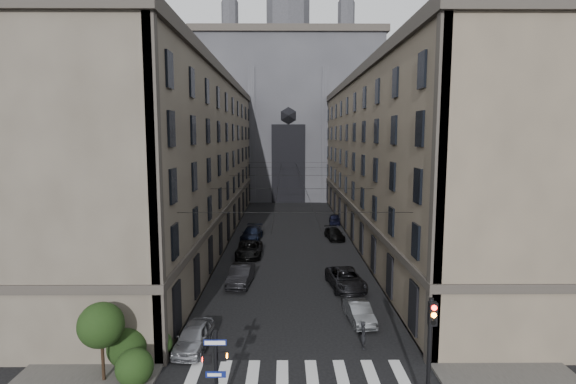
{
  "coord_description": "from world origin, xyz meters",
  "views": [
    {
      "loc": [
        -0.6,
        -16.23,
        12.03
      ],
      "look_at": [
        -0.41,
        12.17,
        8.45
      ],
      "focal_mm": 28.0,
      "sensor_mm": 36.0,
      "label": 1
    }
  ],
  "objects_px": {
    "car_left_midnear": "(241,275)",
    "pedestrian": "(363,335)",
    "car_right_midfar": "(334,234)",
    "pedestrian_signal_left": "(216,369)",
    "car_right_midnear": "(346,279)",
    "car_left_far": "(252,234)",
    "gothic_tower": "(288,107)",
    "traffic_light_right": "(430,342)",
    "car_right_far": "(335,219)",
    "car_left_midfar": "(249,249)",
    "car_left_near": "(194,337)",
    "car_right_near": "(359,312)"
  },
  "relations": [
    {
      "from": "traffic_light_right",
      "to": "pedestrian",
      "type": "distance_m",
      "value": 6.8
    },
    {
      "from": "pedestrian_signal_left",
      "to": "car_left_midnear",
      "type": "distance_m",
      "value": 17.59
    },
    {
      "from": "car_right_midnear",
      "to": "pedestrian",
      "type": "bearing_deg",
      "value": -98.54
    },
    {
      "from": "car_left_midnear",
      "to": "pedestrian",
      "type": "height_order",
      "value": "pedestrian"
    },
    {
      "from": "car_left_far",
      "to": "car_right_near",
      "type": "distance_m",
      "value": 24.63
    },
    {
      "from": "pedestrian",
      "to": "car_left_far",
      "type": "bearing_deg",
      "value": 15.6
    },
    {
      "from": "car_left_midnear",
      "to": "car_left_midfar",
      "type": "distance_m",
      "value": 8.57
    },
    {
      "from": "car_right_near",
      "to": "gothic_tower",
      "type": "bearing_deg",
      "value": 87.68
    },
    {
      "from": "car_right_near",
      "to": "pedestrian",
      "type": "distance_m",
      "value": 3.61
    },
    {
      "from": "traffic_light_right",
      "to": "car_right_near",
      "type": "height_order",
      "value": "traffic_light_right"
    },
    {
      "from": "car_right_near",
      "to": "traffic_light_right",
      "type": "bearing_deg",
      "value": -87.88
    },
    {
      "from": "car_right_far",
      "to": "car_left_midnear",
      "type": "bearing_deg",
      "value": -107.48
    },
    {
      "from": "car_right_midnear",
      "to": "car_right_midfar",
      "type": "distance_m",
      "value": 16.97
    },
    {
      "from": "pedestrian",
      "to": "car_right_midfar",
      "type": "bearing_deg",
      "value": -4.48
    },
    {
      "from": "traffic_light_right",
      "to": "car_right_far",
      "type": "bearing_deg",
      "value": 89.19
    },
    {
      "from": "car_right_midfar",
      "to": "pedestrian",
      "type": "relative_size",
      "value": 2.77
    },
    {
      "from": "traffic_light_right",
      "to": "car_left_midfar",
      "type": "xyz_separation_m",
      "value": [
        -9.8,
        25.66,
        -2.54
      ]
    },
    {
      "from": "pedestrian_signal_left",
      "to": "pedestrian",
      "type": "distance_m",
      "value": 9.94
    },
    {
      "from": "traffic_light_right",
      "to": "car_right_midfar",
      "type": "bearing_deg",
      "value": 90.78
    },
    {
      "from": "car_left_near",
      "to": "car_left_far",
      "type": "xyz_separation_m",
      "value": [
        1.31,
        26.65,
        0.04
      ]
    },
    {
      "from": "car_left_midfar",
      "to": "car_right_near",
      "type": "relative_size",
      "value": 1.37
    },
    {
      "from": "car_left_near",
      "to": "car_left_midfar",
      "type": "distance_m",
      "value": 19.64
    },
    {
      "from": "gothic_tower",
      "to": "pedestrian",
      "type": "relative_size",
      "value": 36.74
    },
    {
      "from": "car_left_near",
      "to": "car_left_far",
      "type": "distance_m",
      "value": 26.68
    },
    {
      "from": "car_left_midnear",
      "to": "car_left_midfar",
      "type": "xyz_separation_m",
      "value": [
        0.0,
        8.57,
        -0.04
      ]
    },
    {
      "from": "traffic_light_right",
      "to": "car_left_far",
      "type": "height_order",
      "value": "traffic_light_right"
    },
    {
      "from": "car_left_near",
      "to": "car_right_far",
      "type": "bearing_deg",
      "value": 76.59
    },
    {
      "from": "car_left_midnear",
      "to": "pedestrian",
      "type": "distance_m",
      "value": 13.64
    },
    {
      "from": "car_right_midnear",
      "to": "car_left_midnear",
      "type": "bearing_deg",
      "value": 167.3
    },
    {
      "from": "traffic_light_right",
      "to": "pedestrian",
      "type": "height_order",
      "value": "traffic_light_right"
    },
    {
      "from": "car_right_midfar",
      "to": "pedestrian",
      "type": "distance_m",
      "value": 27.07
    },
    {
      "from": "car_left_midfar",
      "to": "car_right_far",
      "type": "relative_size",
      "value": 1.42
    },
    {
      "from": "car_right_midnear",
      "to": "car_right_midfar",
      "type": "xyz_separation_m",
      "value": [
        0.95,
        16.94,
        -0.12
      ]
    },
    {
      "from": "gothic_tower",
      "to": "car_right_midfar",
      "type": "distance_m",
      "value": 43.75
    },
    {
      "from": "pedestrian_signal_left",
      "to": "car_right_midfar",
      "type": "height_order",
      "value": "pedestrian_signal_left"
    },
    {
      "from": "car_left_near",
      "to": "car_right_near",
      "type": "bearing_deg",
      "value": 24.66
    },
    {
      "from": "car_left_far",
      "to": "gothic_tower",
      "type": "bearing_deg",
      "value": 88.63
    },
    {
      "from": "car_right_midnear",
      "to": "pedestrian",
      "type": "xyz_separation_m",
      "value": [
        -0.35,
        -10.1,
        0.04
      ]
    },
    {
      "from": "gothic_tower",
      "to": "car_right_midnear",
      "type": "xyz_separation_m",
      "value": [
        4.2,
        -56.86,
        -17.05
      ]
    },
    {
      "from": "gothic_tower",
      "to": "car_left_far",
      "type": "distance_m",
      "value": 43.99
    },
    {
      "from": "gothic_tower",
      "to": "car_left_near",
      "type": "relative_size",
      "value": 13.82
    },
    {
      "from": "car_right_midfar",
      "to": "car_right_far",
      "type": "relative_size",
      "value": 1.16
    },
    {
      "from": "traffic_light_right",
      "to": "pedestrian",
      "type": "relative_size",
      "value": 3.29
    },
    {
      "from": "car_left_near",
      "to": "car_left_midnear",
      "type": "relative_size",
      "value": 0.88
    },
    {
      "from": "pedestrian_signal_left",
      "to": "car_left_midnear",
      "type": "relative_size",
      "value": 0.84
    },
    {
      "from": "car_right_midnear",
      "to": "pedestrian",
      "type": "distance_m",
      "value": 10.11
    },
    {
      "from": "car_right_far",
      "to": "pedestrian",
      "type": "height_order",
      "value": "pedestrian"
    },
    {
      "from": "car_right_near",
      "to": "car_right_midfar",
      "type": "bearing_deg",
      "value": 81.57
    },
    {
      "from": "pedestrian_signal_left",
      "to": "car_left_midnear",
      "type": "xyz_separation_m",
      "value": [
        -0.69,
        17.51,
        -1.54
      ]
    },
    {
      "from": "pedestrian_signal_left",
      "to": "car_right_far",
      "type": "relative_size",
      "value": 1.06
    }
  ]
}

